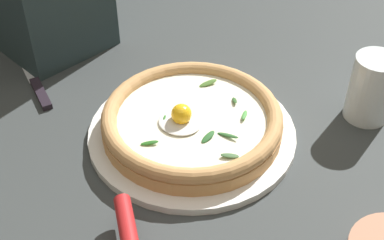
{
  "coord_description": "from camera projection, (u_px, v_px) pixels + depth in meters",
  "views": [
    {
      "loc": [
        -0.35,
        0.52,
        0.55
      ],
      "look_at": [
        -0.01,
        0.01,
        0.03
      ],
      "focal_mm": 49.53,
      "sensor_mm": 36.0,
      "label": 1
    }
  ],
  "objects": [
    {
      "name": "ground_plane",
      "position": [
        190.0,
        139.0,
        0.84
      ],
      "size": [
        2.4,
        2.4,
        0.03
      ],
      "primitive_type": "cube",
      "color": "#35393A",
      "rests_on": "ground"
    },
    {
      "name": "pizza_plate",
      "position": [
        192.0,
        133.0,
        0.82
      ],
      "size": [
        0.32,
        0.32,
        0.01
      ],
      "primitive_type": "cylinder",
      "color": "white",
      "rests_on": "ground"
    },
    {
      "name": "pizza",
      "position": [
        192.0,
        120.0,
        0.81
      ],
      "size": [
        0.28,
        0.28,
        0.06
      ],
      "color": "tan",
      "rests_on": "pizza_plate"
    },
    {
      "name": "pizza_cutter",
      "position": [
        129.0,
        239.0,
        0.63
      ],
      "size": [
        0.12,
        0.11,
        0.07
      ],
      "color": "silver",
      "rests_on": "ground"
    },
    {
      "name": "table_knife",
      "position": [
        36.0,
        83.0,
        0.93
      ],
      "size": [
        0.21,
        0.13,
        0.01
      ],
      "color": "silver",
      "rests_on": "ground"
    },
    {
      "name": "drinking_glass",
      "position": [
        371.0,
        92.0,
        0.84
      ],
      "size": [
        0.07,
        0.07,
        0.11
      ],
      "color": "silver",
      "rests_on": "ground"
    }
  ]
}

